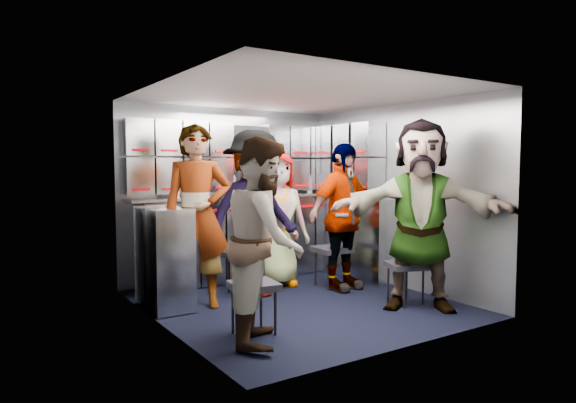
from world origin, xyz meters
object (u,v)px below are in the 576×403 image
jump_seat_center (268,249)px  attendant_arc_d (342,217)px  attendant_arc_a (265,240)px  jump_seat_mid_right (332,251)px  attendant_standing (197,216)px  attendant_arc_e (420,214)px  jump_seat_near_right (406,268)px  attendant_arc_b (254,214)px  jump_seat_mid_left (246,256)px  jump_seat_near_left (254,288)px  attendant_arc_c (276,219)px

jump_seat_center → attendant_arc_d: bearing=-55.6°
attendant_arc_a → attendant_arc_d: (1.60, 1.00, 0.01)m
jump_seat_mid_right → attendant_arc_d: size_ratio=0.28×
jump_seat_mid_right → attendant_standing: attendant_standing is taller
jump_seat_center → attendant_arc_e: size_ratio=0.25×
jump_seat_near_right → attendant_arc_b: bearing=136.8°
jump_seat_center → attendant_arc_d: attendant_arc_d is taller
jump_seat_mid_left → attendant_arc_e: size_ratio=0.28×
attendant_standing → attendant_arc_a: bearing=-66.9°
jump_seat_near_left → jump_seat_near_right: size_ratio=0.96×
jump_seat_near_left → jump_seat_near_right: 1.74m
attendant_arc_e → attendant_arc_b: bearing=176.6°
jump_seat_near_left → attendant_arc_d: attendant_arc_d is taller
jump_seat_mid_right → attendant_arc_c: 0.74m
jump_seat_near_left → jump_seat_mid_right: size_ratio=0.95×
jump_seat_near_right → attendant_arc_c: attendant_arc_c is taller
attendant_standing → attendant_arc_e: (1.80, -1.23, 0.03)m
jump_seat_near_left → jump_seat_mid_left: jump_seat_mid_left is taller
attendant_standing → attendant_arc_e: size_ratio=0.97×
jump_seat_near_right → attendant_standing: (-1.80, 1.05, 0.53)m
attendant_arc_b → attendant_arc_a: bearing=-123.0°
jump_seat_near_left → jump_seat_center: size_ratio=0.95×
attendant_standing → jump_seat_mid_right: bearing=19.7°
attendant_arc_a → attendant_arc_d: 1.88m
jump_seat_near_right → jump_seat_mid_left: bearing=132.4°
attendant_standing → jump_seat_mid_left: bearing=38.1°
jump_seat_center → jump_seat_mid_right: 0.77m
jump_seat_center → attendant_arc_b: (-0.48, -0.51, 0.48)m
jump_seat_mid_left → attendant_arc_b: attendant_arc_b is taller
attendant_arc_b → attendant_arc_d: (1.00, -0.23, -0.06)m
jump_seat_mid_right → attendant_standing: size_ratio=0.25×
attendant_standing → attendant_arc_b: size_ratio=1.02×
attendant_arc_a → attendant_arc_d: size_ratio=0.98×
attendant_arc_b → attendant_arc_d: attendant_arc_b is taller
jump_seat_center → attendant_arc_e: attendant_arc_e is taller
attendant_arc_a → attendant_arc_c: size_ratio=1.04×
jump_seat_mid_left → attendant_arc_b: size_ratio=0.29×
jump_seat_center → jump_seat_near_left: bearing=-124.6°
jump_seat_near_left → attendant_arc_d: size_ratio=0.27×
attendant_standing → jump_seat_near_right: bearing=-9.6°
jump_seat_mid_left → jump_seat_near_right: bearing=-47.6°
attendant_standing → attendant_arc_c: 1.20m
attendant_arc_a → attendant_arc_b: size_ratio=0.92×
attendant_arc_b → attendant_arc_e: attendant_arc_e is taller
jump_seat_near_left → attendant_arc_d: bearing=27.3°
attendant_arc_a → attendant_arc_b: bearing=8.6°
attendant_arc_d → attendant_arc_a: bearing=-156.5°
attendant_standing → attendant_arc_e: 2.17m
jump_seat_mid_right → jump_seat_near_right: 1.03m
jump_seat_mid_left → attendant_arc_a: (-0.60, -1.42, 0.39)m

